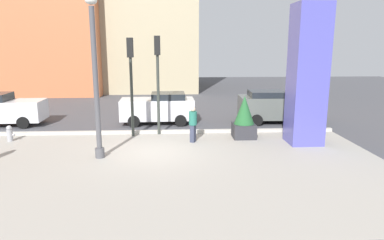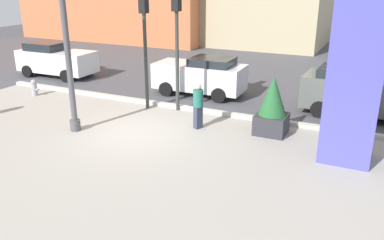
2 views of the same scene
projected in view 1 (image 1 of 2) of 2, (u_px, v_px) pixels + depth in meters
The scene contains 13 objects.
ground_plane at pixel (158, 129), 18.43m from camera, with size 60.00×60.00×0.00m, color #47474C.
plaza_pavement at pixel (150, 169), 12.57m from camera, with size 18.00×10.00×0.02m, color #9E998E.
curb_strip at pixel (157, 132), 17.55m from camera, with size 18.00×0.24×0.16m, color #B7B2A8.
lamp_post at pixel (96, 83), 13.16m from camera, with size 0.44×0.44×6.07m.
art_pillar_blue at pixel (307, 75), 15.24m from camera, with size 1.43×1.43×6.12m, color #4C4CAD.
potted_plant_near_right at pixel (244, 118), 16.55m from camera, with size 1.05×1.05×2.04m.
fire_hydrant at pixel (10, 134), 16.06m from camera, with size 0.36×0.26×0.75m.
traffic_light_far_side at pixel (158, 69), 16.74m from camera, with size 0.28×0.42×4.80m.
traffic_light_corner at pixel (131, 71), 16.40m from camera, with size 0.28×0.42×4.70m.
car_intersection at pixel (158, 108), 19.66m from camera, with size 4.13×2.03×1.74m.
car_far_lane at pixel (276, 106), 19.95m from camera, with size 4.34×2.23×1.82m.
car_curb_east at pixel (3, 109), 19.18m from camera, with size 4.26×2.09×1.79m.
pedestrian_on_sidewalk at pixel (193, 123), 15.80m from camera, with size 0.48×0.48×1.65m.
Camera 1 is at (0.86, -13.98, 4.38)m, focal length 32.60 mm.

